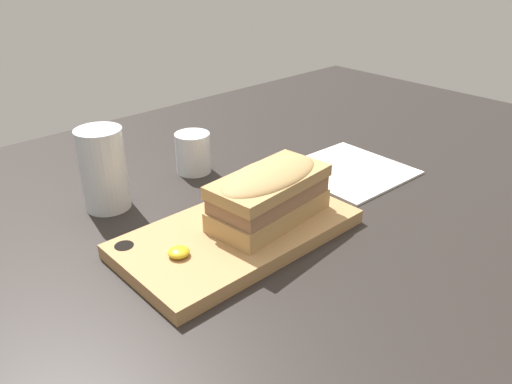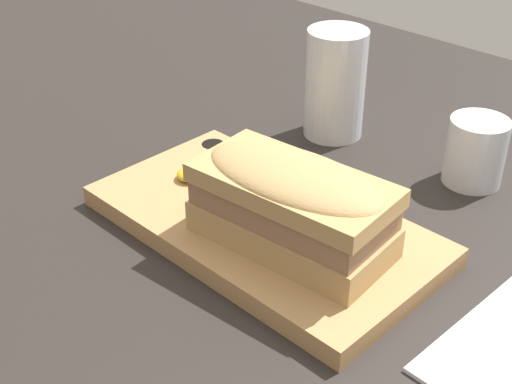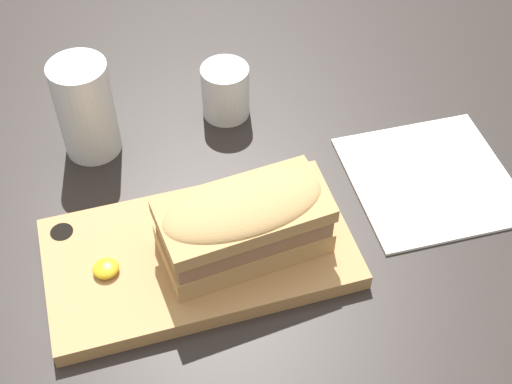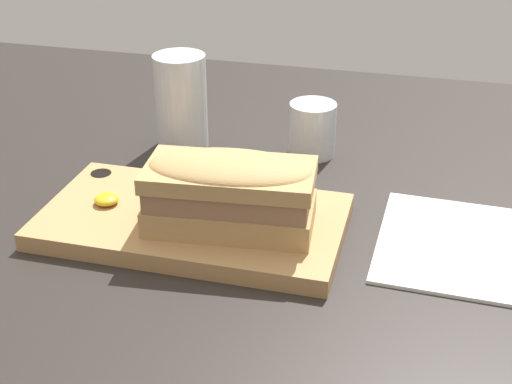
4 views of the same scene
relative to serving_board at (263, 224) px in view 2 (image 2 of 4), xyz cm
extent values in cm
cube|color=#282321|center=(1.39, 3.64, -2.02)|extent=(184.56, 110.31, 2.00)
cube|color=tan|center=(0.07, -0.03, 0.00)|extent=(33.29, 18.05, 2.03)
cylinder|color=black|center=(-14.04, 6.46, 0.56)|extent=(2.53, 2.53, 1.02)
cube|color=tan|center=(4.82, -1.31, 2.44)|extent=(18.37, 10.38, 2.86)
cube|color=#936B4C|center=(4.82, -1.31, 5.02)|extent=(17.63, 9.97, 2.30)
cube|color=tan|center=(4.82, -1.31, 7.03)|extent=(18.37, 10.38, 1.72)
ellipsoid|color=tan|center=(4.82, -1.31, 7.75)|extent=(18.00, 10.18, 2.58)
ellipsoid|color=gold|center=(-10.06, -0.33, 1.57)|extent=(2.79, 2.79, 1.11)
cylinder|color=silver|center=(-8.71, 21.13, 5.44)|extent=(7.06, 7.06, 12.91)
cylinder|color=silver|center=(-8.71, 21.13, 2.09)|extent=(6.21, 6.21, 5.81)
cylinder|color=silver|center=(9.16, 22.78, 2.61)|extent=(6.26, 6.26, 7.25)
cylinder|color=#5B141E|center=(9.16, 22.78, 1.70)|extent=(5.64, 5.64, 5.03)
camera|label=1|loc=(-38.46, -45.59, 37.05)|focal=35.00mm
camera|label=2|loc=(38.98, -40.50, 38.42)|focal=50.00mm
camera|label=3|loc=(-7.42, -47.25, 62.72)|focal=50.00mm
camera|label=4|loc=(24.01, -64.11, 40.34)|focal=50.00mm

